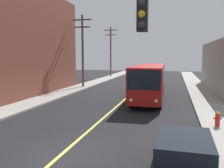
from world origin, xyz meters
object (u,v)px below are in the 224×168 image
utility_pole_far (111,49)px  traffic_signal_right_corner (209,47)px  city_bus (150,80)px  parked_car_black (184,162)px  fire_hydrant (218,119)px  utility_pole_mid (83,47)px

utility_pole_far → traffic_signal_right_corner: utility_pole_far is taller
city_bus → parked_car_black: (2.60, -15.82, -0.98)m
parked_car_black → utility_pole_far: (-12.43, 39.37, 4.51)m
utility_pole_far → city_bus: bearing=-67.3°
parked_car_black → fire_hydrant: bearing=73.6°
city_bus → utility_pole_far: bearing=112.7°
parked_car_black → fire_hydrant: (2.05, 6.97, -0.26)m
utility_pole_mid → utility_pole_far: size_ratio=0.95×
fire_hydrant → city_bus: bearing=117.7°
parked_car_black → traffic_signal_right_corner: traffic_signal_right_corner is taller
utility_pole_mid → utility_pole_far: (-0.73, 17.12, 0.22)m
utility_pole_far → fire_hydrant: (14.48, -32.40, -4.77)m
city_bus → utility_pole_far: (-9.83, 23.55, 3.54)m
traffic_signal_right_corner → utility_pole_mid: bearing=119.1°
utility_pole_mid → fire_hydrant: (13.75, -15.28, -4.55)m
city_bus → traffic_signal_right_corner: size_ratio=2.03×
parked_car_black → utility_pole_mid: bearing=117.7°
parked_car_black → traffic_signal_right_corner: (0.61, 0.14, 3.46)m
utility_pole_mid → traffic_signal_right_corner: bearing=-60.9°
city_bus → traffic_signal_right_corner: bearing=-78.4°
utility_pole_mid → traffic_signal_right_corner: (12.31, -22.11, -0.83)m
city_bus → utility_pole_far: utility_pole_far is taller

